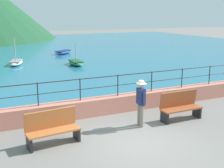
# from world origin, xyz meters

# --- Properties ---
(ground_plane) EXTENTS (120.00, 120.00, 0.00)m
(ground_plane) POSITION_xyz_m (0.00, 0.00, 0.00)
(ground_plane) COLOR slate
(promenade_wall) EXTENTS (20.00, 0.56, 0.70)m
(promenade_wall) POSITION_xyz_m (0.00, 3.20, 0.35)
(promenade_wall) COLOR tan
(promenade_wall) RESTS_ON ground
(railing) EXTENTS (18.44, 0.04, 0.90)m
(railing) POSITION_xyz_m (0.00, 3.20, 1.32)
(railing) COLOR #282623
(railing) RESTS_ON promenade_wall
(lake_water) EXTENTS (64.00, 44.32, 0.06)m
(lake_water) POSITION_xyz_m (0.00, 25.84, 0.03)
(lake_water) COLOR #236B89
(lake_water) RESTS_ON ground
(bench_main) EXTENTS (1.75, 0.71, 1.13)m
(bench_main) POSITION_xyz_m (-2.50, 1.16, 0.56)
(bench_main) COLOR #B76633
(bench_main) RESTS_ON ground
(bench_far) EXTENTS (1.70, 0.56, 1.13)m
(bench_far) POSITION_xyz_m (2.63, 1.28, 0.56)
(bench_far) COLOR #9E4C28
(bench_far) RESTS_ON ground
(person_walking) EXTENTS (0.38, 0.57, 1.75)m
(person_walking) POSITION_xyz_m (0.84, 1.29, 0.98)
(person_walking) COLOR slate
(person_walking) RESTS_ON ground
(bollard) EXTENTS (0.24, 0.24, 0.69)m
(bollard) POSITION_xyz_m (-1.76, 2.52, 0.34)
(bollard) COLOR gray
(bollard) RESTS_ON ground
(boat_0) EXTENTS (0.96, 2.32, 1.85)m
(boat_0) POSITION_xyz_m (2.78, 14.71, 0.26)
(boat_0) COLOR #338C59
(boat_0) RESTS_ON lake_water
(boat_4) EXTENTS (1.57, 2.47, 2.11)m
(boat_4) POSITION_xyz_m (-1.50, 16.75, 0.26)
(boat_4) COLOR white
(boat_4) RESTS_ON lake_water
(boat_5) EXTENTS (2.37, 2.12, 0.36)m
(boat_5) POSITION_xyz_m (3.68, 21.36, 0.26)
(boat_5) COLOR #2D4C9E
(boat_5) RESTS_ON lake_water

